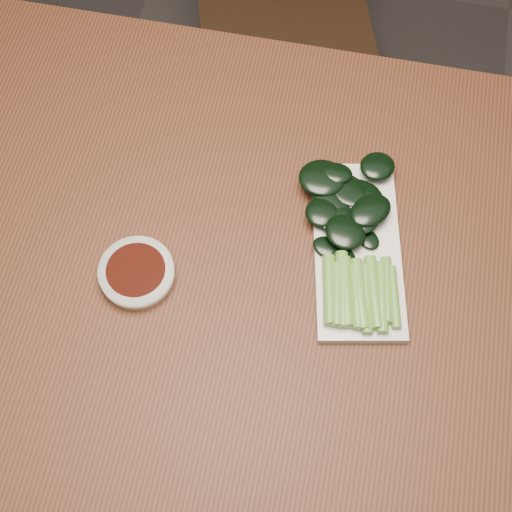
% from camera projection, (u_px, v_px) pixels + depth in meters
% --- Properties ---
extents(ground, '(6.00, 6.00, 0.00)m').
position_uv_depth(ground, '(245.00, 391.00, 1.69)').
color(ground, '#2D2B2B').
rests_on(ground, ground).
extents(table, '(1.40, 0.80, 0.75)m').
position_uv_depth(table, '(239.00, 277.00, 1.07)').
color(table, '#482414').
rests_on(table, ground).
extents(sauce_bowl, '(0.10, 0.10, 0.03)m').
position_uv_depth(sauce_bowl, '(137.00, 273.00, 0.98)').
color(sauce_bowl, silver).
rests_on(sauce_bowl, table).
extents(serving_plate, '(0.17, 0.29, 0.01)m').
position_uv_depth(serving_plate, '(357.00, 249.00, 1.01)').
color(serving_plate, silver).
rests_on(serving_plate, table).
extents(gai_lan, '(0.18, 0.29, 0.03)m').
position_uv_depth(gai_lan, '(349.00, 233.00, 1.00)').
color(gai_lan, '#5C9734').
rests_on(gai_lan, serving_plate).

